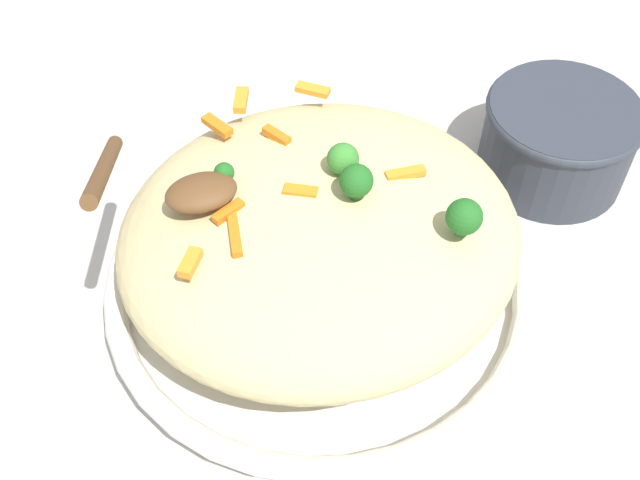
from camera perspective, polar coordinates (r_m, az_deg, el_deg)
ground_plane at (r=0.71m, az=0.00°, el=-4.49°), size 2.40×2.40×0.00m
serving_bowl at (r=0.69m, az=0.00°, el=-3.29°), size 0.38×0.38×0.05m
pasta_mound at (r=0.64m, az=0.00°, el=0.42°), size 0.33×0.31×0.10m
carrot_piece_0 at (r=0.58m, az=-6.30°, el=0.44°), size 0.01×0.04×0.01m
carrot_piece_1 at (r=0.59m, az=-6.78°, el=2.11°), size 0.03×0.02×0.01m
carrot_piece_2 at (r=0.60m, az=-1.44°, el=3.60°), size 0.03×0.02×0.01m
carrot_piece_3 at (r=0.70m, az=-0.55°, el=11.02°), size 0.03×0.03×0.01m
carrot_piece_4 at (r=0.67m, az=-7.59°, el=8.36°), size 0.02×0.03×0.01m
carrot_piece_5 at (r=0.69m, az=-5.85°, el=10.23°), size 0.02×0.03×0.01m
carrot_piece_6 at (r=0.57m, az=-9.54°, el=-1.65°), size 0.02×0.03×0.01m
carrot_piece_7 at (r=0.62m, az=6.16°, el=5.20°), size 0.03×0.01×0.01m
carrot_piece_8 at (r=0.65m, az=-3.21°, el=7.67°), size 0.02×0.03×0.01m
broccoli_floret_0 at (r=0.58m, az=10.57°, el=1.66°), size 0.03×0.03×0.03m
broccoli_floret_1 at (r=0.58m, az=2.69°, el=4.34°), size 0.03×0.03×0.03m
broccoli_floret_2 at (r=0.61m, az=-7.08°, el=4.92°), size 0.02×0.02×0.02m
broccoli_floret_3 at (r=0.61m, az=1.70°, el=5.97°), size 0.03×0.03×0.03m
serving_spoon at (r=0.59m, az=-11.10°, el=4.03°), size 0.11×0.14×0.08m
companion_bowl at (r=0.82m, az=17.13°, el=7.25°), size 0.16×0.16×0.09m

